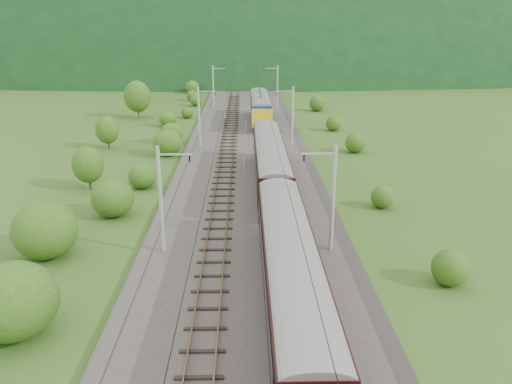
{
  "coord_description": "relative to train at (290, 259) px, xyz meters",
  "views": [
    {
      "loc": [
        -0.12,
        -33.67,
        16.57
      ],
      "look_at": [
        0.78,
        6.6,
        2.6
      ],
      "focal_mm": 35.0,
      "sensor_mm": 36.0,
      "label": 1
    }
  ],
  "objects": [
    {
      "name": "ground",
      "position": [
        -2.4,
        8.05,
        -3.62
      ],
      "size": [
        600.0,
        600.0,
        0.0
      ],
      "primitive_type": "plane",
      "color": "#2F4C17",
      "rests_on": "ground"
    },
    {
      "name": "railbed",
      "position": [
        -2.4,
        18.05,
        -3.47
      ],
      "size": [
        14.0,
        220.0,
        0.3
      ],
      "primitive_type": "cube",
      "color": "#38332D",
      "rests_on": "ground"
    },
    {
      "name": "overhead_wires",
      "position": [
        -2.4,
        18.05,
        3.48
      ],
      "size": [
        4.83,
        198.0,
        0.03
      ],
      "color": "black",
      "rests_on": "ground"
    },
    {
      "name": "catenary_left",
      "position": [
        -8.52,
        40.05,
        0.88
      ],
      "size": [
        2.54,
        192.28,
        8.0
      ],
      "color": "gray",
      "rests_on": "railbed"
    },
    {
      "name": "catenary_right",
      "position": [
        3.72,
        40.05,
        0.88
      ],
      "size": [
        2.54,
        192.28,
        8.0
      ],
      "color": "gray",
      "rests_on": "railbed"
    },
    {
      "name": "hazard_post_near",
      "position": [
        -2.59,
        28.93,
        -2.6
      ],
      "size": [
        0.15,
        0.15,
        1.44
      ],
      "primitive_type": "cylinder",
      "color": "red",
      "rests_on": "railbed"
    },
    {
      "name": "track_right",
      "position": [
        0.0,
        18.05,
        -3.25
      ],
      "size": [
        2.4,
        220.0,
        0.27
      ],
      "color": "brown",
      "rests_on": "railbed"
    },
    {
      "name": "signal",
      "position": [
        -5.66,
        52.35,
        -2.21
      ],
      "size": [
        0.21,
        0.21,
        1.88
      ],
      "color": "black",
      "rests_on": "railbed"
    },
    {
      "name": "train",
      "position": [
        0.0,
        0.0,
        0.0
      ],
      "size": [
        3.07,
        124.25,
        5.34
      ],
      "color": "black",
      "rests_on": "ground"
    },
    {
      "name": "vegetation_left",
      "position": [
        -15.98,
        24.53,
        -1.46
      ],
      "size": [
        13.06,
        151.49,
        6.56
      ],
      "color": "#234612",
      "rests_on": "ground"
    },
    {
      "name": "mountain_main",
      "position": [
        -2.4,
        268.05,
        -3.62
      ],
      "size": [
        504.0,
        360.0,
        244.0
      ],
      "primitive_type": "ellipsoid",
      "color": "#103216",
      "rests_on": "ground"
    },
    {
      "name": "hazard_post_far",
      "position": [
        -2.37,
        49.86,
        -2.49
      ],
      "size": [
        0.18,
        0.18,
        1.65
      ],
      "primitive_type": "cylinder",
      "color": "red",
      "rests_on": "railbed"
    },
    {
      "name": "mountain_ridge",
      "position": [
        -122.4,
        308.05,
        -3.62
      ],
      "size": [
        336.0,
        280.0,
        132.0
      ],
      "primitive_type": "ellipsoid",
      "color": "#103216",
      "rests_on": "ground"
    },
    {
      "name": "vegetation_right",
      "position": [
        10.44,
        19.38,
        -2.36
      ],
      "size": [
        5.93,
        104.72,
        3.02
      ],
      "color": "#234612",
      "rests_on": "ground"
    },
    {
      "name": "track_left",
      "position": [
        -4.8,
        18.05,
        -3.25
      ],
      "size": [
        2.4,
        220.0,
        0.27
      ],
      "color": "brown",
      "rests_on": "railbed"
    }
  ]
}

